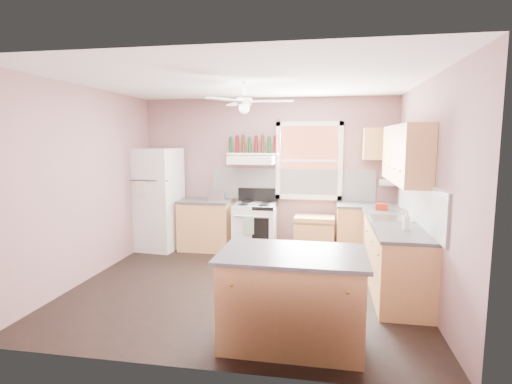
% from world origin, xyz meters
% --- Properties ---
extents(floor, '(4.50, 4.50, 0.00)m').
position_xyz_m(floor, '(0.00, 0.00, 0.00)').
color(floor, black).
rests_on(floor, ground).
extents(ceiling, '(4.50, 4.50, 0.00)m').
position_xyz_m(ceiling, '(0.00, 0.00, 2.70)').
color(ceiling, white).
rests_on(ceiling, ground).
extents(wall_back, '(4.50, 0.05, 2.70)m').
position_xyz_m(wall_back, '(0.00, 2.02, 1.35)').
color(wall_back, '#896263').
rests_on(wall_back, ground).
extents(wall_right, '(0.05, 4.00, 2.70)m').
position_xyz_m(wall_right, '(2.27, 0.00, 1.35)').
color(wall_right, '#896263').
rests_on(wall_right, ground).
extents(wall_left, '(0.05, 4.00, 2.70)m').
position_xyz_m(wall_left, '(-2.27, 0.00, 1.35)').
color(wall_left, '#896263').
rests_on(wall_left, ground).
extents(backsplash_back, '(2.90, 0.03, 0.55)m').
position_xyz_m(backsplash_back, '(0.45, 1.99, 1.18)').
color(backsplash_back, white).
rests_on(backsplash_back, wall_back).
extents(backsplash_right, '(0.03, 2.60, 0.55)m').
position_xyz_m(backsplash_right, '(2.23, 0.30, 1.18)').
color(backsplash_right, white).
rests_on(backsplash_right, wall_right).
extents(window_view, '(1.00, 0.02, 1.20)m').
position_xyz_m(window_view, '(0.75, 1.98, 1.60)').
color(window_view, brown).
rests_on(window_view, wall_back).
extents(window_frame, '(1.16, 0.07, 1.36)m').
position_xyz_m(window_frame, '(0.75, 1.96, 1.60)').
color(window_frame, white).
rests_on(window_frame, wall_back).
extents(refrigerator, '(0.84, 0.82, 1.81)m').
position_xyz_m(refrigerator, '(-1.95, 1.61, 0.91)').
color(refrigerator, white).
rests_on(refrigerator, floor).
extents(base_cabinet_left, '(0.90, 0.60, 0.86)m').
position_xyz_m(base_cabinet_left, '(-1.06, 1.70, 0.43)').
color(base_cabinet_left, tan).
rests_on(base_cabinet_left, floor).
extents(counter_left, '(0.92, 0.62, 0.04)m').
position_xyz_m(counter_left, '(-1.06, 1.70, 0.88)').
color(counter_left, '#424244').
rests_on(counter_left, base_cabinet_left).
extents(toaster, '(0.29, 0.18, 0.18)m').
position_xyz_m(toaster, '(-0.83, 1.64, 0.99)').
color(toaster, silver).
rests_on(toaster, counter_left).
extents(stove, '(0.73, 0.65, 0.86)m').
position_xyz_m(stove, '(-0.15, 1.66, 0.43)').
color(stove, white).
rests_on(stove, floor).
extents(range_hood, '(0.78, 0.50, 0.14)m').
position_xyz_m(range_hood, '(-0.23, 1.75, 1.62)').
color(range_hood, white).
rests_on(range_hood, wall_back).
extents(bottle_shelf, '(0.90, 0.26, 0.03)m').
position_xyz_m(bottle_shelf, '(-0.23, 1.87, 1.72)').
color(bottle_shelf, white).
rests_on(bottle_shelf, range_hood).
extents(cart, '(0.69, 0.47, 0.67)m').
position_xyz_m(cart, '(0.87, 1.66, 0.34)').
color(cart, tan).
rests_on(cart, floor).
extents(base_cabinet_corner, '(1.00, 0.60, 0.86)m').
position_xyz_m(base_cabinet_corner, '(1.75, 1.70, 0.43)').
color(base_cabinet_corner, tan).
rests_on(base_cabinet_corner, floor).
extents(base_cabinet_right, '(0.60, 2.20, 0.86)m').
position_xyz_m(base_cabinet_right, '(1.95, 0.30, 0.43)').
color(base_cabinet_right, tan).
rests_on(base_cabinet_right, floor).
extents(counter_corner, '(1.02, 0.62, 0.04)m').
position_xyz_m(counter_corner, '(1.75, 1.70, 0.88)').
color(counter_corner, '#424244').
rests_on(counter_corner, base_cabinet_corner).
extents(counter_right, '(0.62, 2.22, 0.04)m').
position_xyz_m(counter_right, '(1.94, 0.30, 0.88)').
color(counter_right, '#424244').
rests_on(counter_right, base_cabinet_right).
extents(sink, '(0.55, 0.45, 0.03)m').
position_xyz_m(sink, '(1.94, 0.50, 0.90)').
color(sink, silver).
rests_on(sink, counter_right).
extents(faucet, '(0.03, 0.03, 0.14)m').
position_xyz_m(faucet, '(2.10, 0.50, 0.97)').
color(faucet, silver).
rests_on(faucet, sink).
extents(upper_cabinet_right, '(0.33, 1.80, 0.76)m').
position_xyz_m(upper_cabinet_right, '(2.08, 0.50, 1.78)').
color(upper_cabinet_right, tan).
rests_on(upper_cabinet_right, wall_right).
extents(upper_cabinet_corner, '(0.60, 0.33, 0.52)m').
position_xyz_m(upper_cabinet_corner, '(1.95, 1.83, 1.90)').
color(upper_cabinet_corner, tan).
rests_on(upper_cabinet_corner, wall_back).
extents(paper_towel, '(0.26, 0.12, 0.12)m').
position_xyz_m(paper_towel, '(2.07, 1.86, 1.25)').
color(paper_towel, white).
rests_on(paper_towel, wall_back).
extents(island, '(1.33, 0.85, 0.86)m').
position_xyz_m(island, '(0.75, -1.37, 0.43)').
color(island, tan).
rests_on(island, floor).
extents(island_top, '(1.41, 0.93, 0.04)m').
position_xyz_m(island_top, '(0.75, -1.37, 0.88)').
color(island_top, '#424244').
rests_on(island_top, island).
extents(ceiling_fan_hub, '(0.20, 0.20, 0.08)m').
position_xyz_m(ceiling_fan_hub, '(0.00, 0.00, 2.45)').
color(ceiling_fan_hub, white).
rests_on(ceiling_fan_hub, ceiling).
extents(soap_bottle, '(0.11, 0.11, 0.24)m').
position_xyz_m(soap_bottle, '(2.00, -0.20, 1.02)').
color(soap_bottle, silver).
rests_on(soap_bottle, counter_right).
extents(red_caddy, '(0.20, 0.15, 0.10)m').
position_xyz_m(red_caddy, '(1.90, 1.18, 0.95)').
color(red_caddy, '#A8220E').
rests_on(red_caddy, counter_right).
extents(wine_bottles, '(0.86, 0.06, 0.31)m').
position_xyz_m(wine_bottles, '(-0.23, 1.87, 1.88)').
color(wine_bottles, '#143819').
rests_on(wine_bottles, bottle_shelf).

